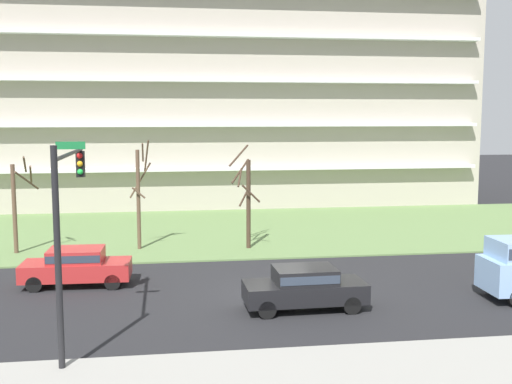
{
  "coord_description": "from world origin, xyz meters",
  "views": [
    {
      "loc": [
        -4.24,
        -23.8,
        7.07
      ],
      "look_at": [
        0.07,
        6.0,
        3.35
      ],
      "focal_mm": 44.24,
      "sensor_mm": 36.0,
      "label": 1
    }
  ],
  "objects_px": {
    "tree_center": "(247,198)",
    "traffic_signal_mast": "(67,208)",
    "tree_left": "(139,195)",
    "tree_far_left": "(17,203)",
    "sedan_black_near_left": "(305,286)",
    "sedan_red_center_left": "(76,265)"
  },
  "relations": [
    {
      "from": "sedan_red_center_left",
      "to": "tree_center",
      "type": "bearing_deg",
      "value": -140.77
    },
    {
      "from": "tree_far_left",
      "to": "sedan_red_center_left",
      "type": "bearing_deg",
      "value": -60.26
    },
    {
      "from": "tree_left",
      "to": "sedan_black_near_left",
      "type": "xyz_separation_m",
      "value": [
        6.3,
        -11.16,
        -2.06
      ]
    },
    {
      "from": "tree_far_left",
      "to": "tree_left",
      "type": "height_order",
      "value": "tree_left"
    },
    {
      "from": "sedan_black_near_left",
      "to": "traffic_signal_mast",
      "type": "relative_size",
      "value": 0.71
    },
    {
      "from": "tree_center",
      "to": "traffic_signal_mast",
      "type": "height_order",
      "value": "traffic_signal_mast"
    },
    {
      "from": "tree_left",
      "to": "tree_center",
      "type": "relative_size",
      "value": 1.05
    },
    {
      "from": "tree_left",
      "to": "sedan_black_near_left",
      "type": "bearing_deg",
      "value": -60.55
    },
    {
      "from": "tree_left",
      "to": "tree_center",
      "type": "height_order",
      "value": "tree_left"
    },
    {
      "from": "tree_center",
      "to": "sedan_black_near_left",
      "type": "relative_size",
      "value": 1.23
    },
    {
      "from": "traffic_signal_mast",
      "to": "tree_far_left",
      "type": "bearing_deg",
      "value": 108.26
    },
    {
      "from": "tree_left",
      "to": "sedan_red_center_left",
      "type": "distance_m",
      "value": 7.36
    },
    {
      "from": "tree_left",
      "to": "sedan_red_center_left",
      "type": "xyz_separation_m",
      "value": [
        -2.35,
        -6.66,
        -2.06
      ]
    },
    {
      "from": "tree_left",
      "to": "traffic_signal_mast",
      "type": "xyz_separation_m",
      "value": [
        -1.54,
        -13.86,
        1.38
      ]
    },
    {
      "from": "tree_left",
      "to": "traffic_signal_mast",
      "type": "height_order",
      "value": "traffic_signal_mast"
    },
    {
      "from": "traffic_signal_mast",
      "to": "tree_center",
      "type": "bearing_deg",
      "value": 61.77
    },
    {
      "from": "tree_far_left",
      "to": "tree_center",
      "type": "distance_m",
      "value": 11.64
    },
    {
      "from": "tree_left",
      "to": "traffic_signal_mast",
      "type": "relative_size",
      "value": 0.92
    },
    {
      "from": "tree_far_left",
      "to": "traffic_signal_mast",
      "type": "bearing_deg",
      "value": -71.74
    },
    {
      "from": "tree_far_left",
      "to": "traffic_signal_mast",
      "type": "relative_size",
      "value": 0.8
    },
    {
      "from": "tree_far_left",
      "to": "tree_left",
      "type": "xyz_separation_m",
      "value": [
        6.06,
        0.17,
        0.29
      ]
    },
    {
      "from": "tree_left",
      "to": "traffic_signal_mast",
      "type": "distance_m",
      "value": 14.01
    }
  ]
}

